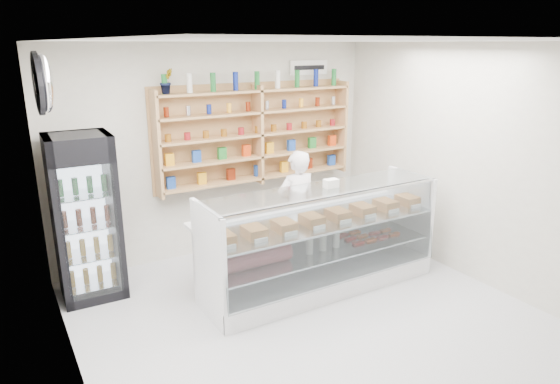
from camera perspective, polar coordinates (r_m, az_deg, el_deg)
room at (r=4.66m, az=5.66°, el=-0.69°), size 5.00×5.00×5.00m
display_counter at (r=5.92m, az=4.50°, el=-7.72°), size 2.82×0.84×1.23m
shop_worker at (r=6.43m, az=1.91°, el=-1.78°), size 0.55×0.37×1.50m
drinks_cooler at (r=5.93m, az=-21.32°, el=-2.69°), size 0.69×0.67×1.86m
wall_shelving at (r=6.80m, az=-2.56°, el=6.59°), size 2.84×0.28×1.33m
potted_plant at (r=6.23m, az=-12.84°, el=12.25°), size 0.19×0.16×0.30m
security_mirror at (r=4.81m, az=-25.35°, el=11.15°), size 0.15×0.50×0.50m
wall_sign at (r=7.28m, az=3.30°, el=14.02°), size 0.62×0.03×0.20m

